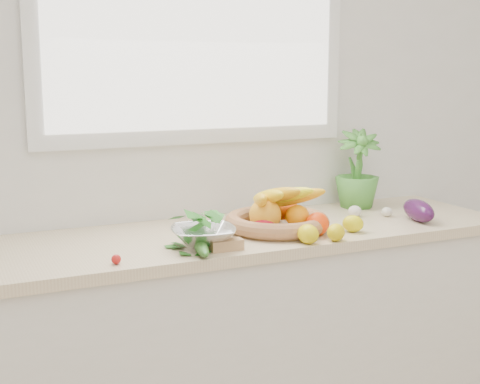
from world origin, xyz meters
name	(u,v)px	position (x,y,z in m)	size (l,w,h in m)	color
back_wall	(195,106)	(0.00, 2.25, 1.35)	(4.50, 0.02, 2.70)	white
counter_cabinet	(226,352)	(0.00, 1.95, 0.43)	(2.20, 0.58, 0.86)	silver
countertop	(225,237)	(0.00, 1.95, 0.88)	(2.24, 0.62, 0.04)	beige
window_frame	(195,1)	(0.00, 2.23, 1.75)	(1.30, 0.03, 1.10)	white
window_pane	(197,1)	(0.00, 2.21, 1.75)	(1.18, 0.01, 0.98)	white
orange_loose	(317,224)	(0.28, 1.77, 0.94)	(0.08, 0.08, 0.08)	#FF3D08
lemon_a	(308,234)	(0.19, 1.68, 0.93)	(0.07, 0.09, 0.07)	yellow
lemon_b	(336,232)	(0.30, 1.67, 0.93)	(0.06, 0.08, 0.06)	yellow
lemon_c	(353,224)	(0.43, 1.76, 0.93)	(0.06, 0.08, 0.06)	yellow
apple	(264,224)	(0.11, 1.85, 0.94)	(0.08, 0.08, 0.08)	red
ginger	(226,245)	(-0.10, 1.72, 0.92)	(0.11, 0.05, 0.04)	tan
garlic_a	(387,212)	(0.71, 1.92, 0.92)	(0.05, 0.05, 0.04)	silver
garlic_b	(355,211)	(0.59, 1.97, 0.92)	(0.05, 0.05, 0.05)	white
garlic_c	(284,226)	(0.20, 1.86, 0.92)	(0.06, 0.06, 0.05)	white
eggplant	(418,210)	(0.77, 1.80, 0.94)	(0.08, 0.21, 0.09)	#37103B
cucumber	(201,247)	(-0.19, 1.72, 0.92)	(0.04, 0.23, 0.04)	#1D581A
radish	(116,259)	(-0.47, 1.71, 0.92)	(0.03, 0.03, 0.03)	red
potted_herb	(358,169)	(0.70, 2.13, 1.07)	(0.19, 0.19, 0.34)	#4A9A38
fruit_basket	(276,216)	(0.18, 1.90, 0.95)	(0.48, 0.48, 0.19)	tan
colander_with_spinach	(203,231)	(-0.15, 1.78, 0.96)	(0.26, 0.26, 0.12)	silver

